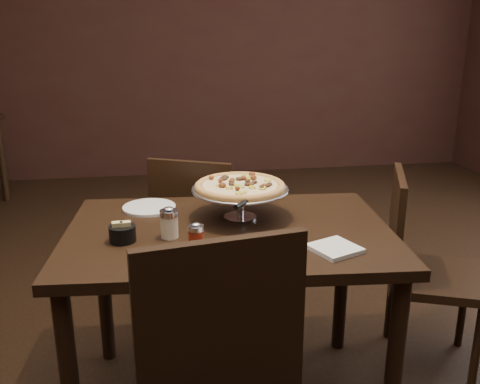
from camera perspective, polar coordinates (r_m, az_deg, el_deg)
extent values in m
cube|color=black|center=(5.46, -6.01, 16.36)|extent=(6.00, 0.02, 2.80)
cube|color=black|center=(2.02, -1.18, -4.52)|extent=(1.28, 0.90, 0.04)
cylinder|color=black|center=(2.01, 16.13, -17.70)|extent=(0.06, 0.06, 0.72)
cylinder|color=black|center=(2.53, -14.31, -9.85)|extent=(0.06, 0.06, 0.72)
cylinder|color=black|center=(2.58, 10.80, -9.06)|extent=(0.06, 0.06, 0.72)
cylinder|color=black|center=(5.10, -24.06, 3.05)|extent=(0.06, 0.06, 0.72)
cylinder|color=silver|center=(2.13, 0.01, -2.67)|extent=(0.13, 0.13, 0.01)
cylinder|color=silver|center=(2.11, 0.01, -1.26)|extent=(0.03, 0.03, 0.10)
cylinder|color=silver|center=(2.09, 0.01, 0.15)|extent=(0.09, 0.09, 0.01)
cylinder|color=#9F9EA4|center=(2.09, 0.01, 0.30)|extent=(0.37, 0.37, 0.01)
torus|color=#9F9EA4|center=(2.09, 0.01, 0.32)|extent=(0.38, 0.38, 0.01)
cylinder|color=#AA6633|center=(2.09, 0.01, 0.52)|extent=(0.35, 0.35, 0.01)
torus|color=#AA6633|center=(2.09, 0.01, 0.61)|extent=(0.36, 0.36, 0.03)
cylinder|color=#DFBA7A|center=(2.09, 0.01, 0.74)|extent=(0.30, 0.30, 0.01)
cylinder|color=beige|center=(1.94, -7.54, -3.67)|extent=(0.06, 0.06, 0.08)
cylinder|color=silver|center=(1.92, -7.60, -2.24)|extent=(0.07, 0.07, 0.02)
ellipsoid|color=silver|center=(1.92, -7.62, -1.77)|extent=(0.04, 0.04, 0.01)
cylinder|color=maroon|center=(1.83, -4.71, -5.09)|extent=(0.05, 0.05, 0.07)
cylinder|color=silver|center=(1.82, -4.74, -3.85)|extent=(0.06, 0.06, 0.02)
ellipsoid|color=silver|center=(1.81, -4.75, -3.44)|extent=(0.03, 0.03, 0.01)
cylinder|color=black|center=(1.94, -12.43, -4.36)|extent=(0.09, 0.09, 0.06)
cube|color=#D3BE7A|center=(1.93, -12.92, -4.02)|extent=(0.04, 0.03, 0.06)
cube|color=#D3BE7A|center=(1.93, -12.08, -3.98)|extent=(0.04, 0.03, 0.06)
cube|color=silver|center=(1.85, 10.09, -5.95)|extent=(0.19, 0.19, 0.02)
cylinder|color=white|center=(2.26, -9.66, -1.63)|extent=(0.22, 0.22, 0.01)
cylinder|color=white|center=(1.75, 3.39, -7.31)|extent=(0.22, 0.22, 0.01)
cone|color=silver|center=(1.90, 0.32, -1.30)|extent=(0.15, 0.15, 0.00)
cylinder|color=black|center=(1.90, 0.32, -1.22)|extent=(0.08, 0.10, 0.02)
cube|color=black|center=(2.82, -3.87, -4.97)|extent=(0.55, 0.55, 0.04)
cube|color=black|center=(2.56, -5.35, -1.40)|extent=(0.39, 0.20, 0.43)
cylinder|color=black|center=(3.01, 0.32, -8.04)|extent=(0.04, 0.04, 0.40)
cylinder|color=black|center=(3.10, -5.72, -7.29)|extent=(0.04, 0.04, 0.40)
cylinder|color=black|center=(2.72, -1.55, -10.97)|extent=(0.04, 0.04, 0.40)
cylinder|color=black|center=(2.82, -8.18, -10.01)|extent=(0.04, 0.04, 0.40)
cube|color=black|center=(1.44, -1.95, -13.97)|extent=(0.46, 0.11, 0.48)
cube|color=black|center=(2.54, 20.12, -8.60)|extent=(0.54, 0.54, 0.04)
cube|color=black|center=(2.43, 16.34, -3.14)|extent=(0.18, 0.40, 0.43)
cylinder|color=black|center=(2.53, 23.94, -14.92)|extent=(0.04, 0.04, 0.41)
cylinder|color=black|center=(2.82, 22.67, -11.33)|extent=(0.04, 0.04, 0.41)
cylinder|color=black|center=(2.48, 16.09, -14.73)|extent=(0.04, 0.04, 0.41)
cylinder|color=black|center=(2.77, 15.72, -11.07)|extent=(0.04, 0.04, 0.41)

